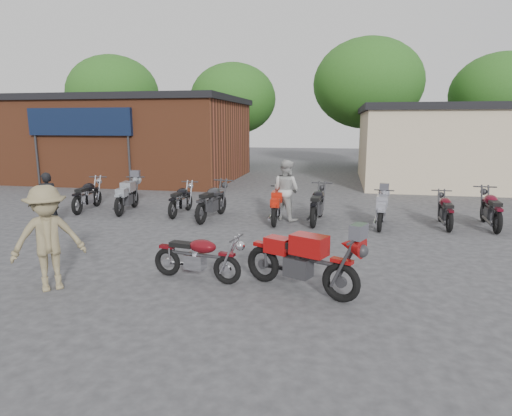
% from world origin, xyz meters
% --- Properties ---
extents(ground, '(90.00, 90.00, 0.00)m').
position_xyz_m(ground, '(0.00, 0.00, 0.00)').
color(ground, '#323235').
extents(brick_building, '(12.00, 8.00, 4.00)m').
position_xyz_m(brick_building, '(-9.00, 14.00, 2.00)').
color(brick_building, brown).
rests_on(brick_building, ground).
extents(stucco_building, '(10.00, 8.00, 3.50)m').
position_xyz_m(stucco_building, '(8.50, 15.00, 1.75)').
color(stucco_building, tan).
rests_on(stucco_building, ground).
extents(tree_0, '(6.56, 6.56, 8.20)m').
position_xyz_m(tree_0, '(-14.00, 22.00, 4.10)').
color(tree_0, '#1E4813').
rests_on(tree_0, ground).
extents(tree_1, '(5.92, 5.92, 7.40)m').
position_xyz_m(tree_1, '(-5.00, 22.00, 3.70)').
color(tree_1, '#1E4813').
rests_on(tree_1, ground).
extents(tree_2, '(7.04, 7.04, 8.80)m').
position_xyz_m(tree_2, '(4.00, 22.00, 4.40)').
color(tree_2, '#1E4813').
rests_on(tree_2, ground).
extents(tree_3, '(6.08, 6.08, 7.60)m').
position_xyz_m(tree_3, '(12.00, 22.00, 3.80)').
color(tree_3, '#1E4813').
rests_on(tree_3, ground).
extents(vintage_motorcycle, '(1.84, 0.88, 1.02)m').
position_xyz_m(vintage_motorcycle, '(-0.13, -0.19, 0.51)').
color(vintage_motorcycle, '#5C0B11').
rests_on(vintage_motorcycle, ground).
extents(sportbike, '(2.28, 1.57, 1.26)m').
position_xyz_m(sportbike, '(1.84, -0.39, 0.63)').
color(sportbike, '#A00D0D').
rests_on(sportbike, ground).
extents(helmet, '(0.26, 0.26, 0.24)m').
position_xyz_m(helmet, '(-0.51, 0.37, 0.12)').
color(helmet, red).
rests_on(helmet, ground).
extents(person_dark, '(0.68, 0.63, 1.56)m').
position_xyz_m(person_dark, '(-5.83, 3.21, 0.78)').
color(person_dark, black).
rests_on(person_dark, ground).
extents(person_light, '(1.13, 1.06, 1.85)m').
position_xyz_m(person_light, '(0.84, 5.28, 0.93)').
color(person_light, '#ADADA9').
rests_on(person_light, ground).
extents(person_tan, '(1.37, 1.33, 1.88)m').
position_xyz_m(person_tan, '(-2.56, -1.13, 0.94)').
color(person_tan, olive).
rests_on(person_tan, ground).
extents(row_bike_0, '(0.92, 2.09, 1.17)m').
position_xyz_m(row_bike_0, '(-5.98, 5.44, 0.59)').
color(row_bike_0, black).
rests_on(row_bike_0, ground).
extents(row_bike_1, '(0.98, 2.15, 1.20)m').
position_xyz_m(row_bike_1, '(-4.55, 5.49, 0.60)').
color(row_bike_1, gray).
rests_on(row_bike_1, ground).
extents(row_bike_2, '(0.63, 1.88, 1.09)m').
position_xyz_m(row_bike_2, '(-2.61, 5.42, 0.54)').
color(row_bike_2, black).
rests_on(row_bike_2, ground).
extents(row_bike_3, '(0.95, 2.19, 1.23)m').
position_xyz_m(row_bike_3, '(-1.42, 4.98, 0.62)').
color(row_bike_3, '#272729').
rests_on(row_bike_3, ground).
extents(row_bike_4, '(0.69, 1.91, 1.09)m').
position_xyz_m(row_bike_4, '(0.61, 4.97, 0.55)').
color(row_bike_4, red).
rests_on(row_bike_4, ground).
extents(row_bike_5, '(0.86, 2.13, 1.21)m').
position_xyz_m(row_bike_5, '(1.81, 5.17, 0.60)').
color(row_bike_5, black).
rests_on(row_bike_5, ground).
extents(row_bike_6, '(0.86, 1.90, 1.06)m').
position_xyz_m(row_bike_6, '(3.65, 4.94, 0.53)').
color(row_bike_6, gray).
rests_on(row_bike_6, ground).
extents(row_bike_7, '(0.67, 1.83, 1.05)m').
position_xyz_m(row_bike_7, '(5.44, 5.28, 0.52)').
color(row_bike_7, '#480912').
rests_on(row_bike_7, ground).
extents(row_bike_8, '(0.82, 2.08, 1.18)m').
position_xyz_m(row_bike_8, '(6.69, 5.42, 0.59)').
color(row_bike_8, '#570A1A').
rests_on(row_bike_8, ground).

